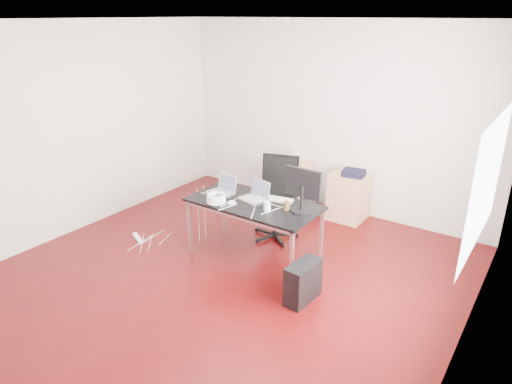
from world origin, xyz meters
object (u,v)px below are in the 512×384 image
Objects in this scene: desk at (254,206)px; pc_tower at (303,282)px; filing_cabinet_left at (292,183)px; filing_cabinet_right at (349,196)px; office_chair at (277,194)px.

pc_tower is (0.97, -0.49, -0.46)m from desk.
filing_cabinet_right is (0.96, 0.00, 0.00)m from filing_cabinet_left.
filing_cabinet_left is 0.96m from filing_cabinet_right.
office_chair is 1.24m from filing_cabinet_right.
desk is 3.56× the size of pc_tower.
office_chair is 1.61m from pc_tower.
office_chair is at bearing 136.66° from pc_tower.
pc_tower is (1.06, -1.15, -0.39)m from office_chair.
filing_cabinet_right is 2.27m from pc_tower.
filing_cabinet_right is (0.58, 1.06, -0.26)m from office_chair.
office_chair is 1.15m from filing_cabinet_left.
office_chair is at bearing -70.40° from filing_cabinet_left.
office_chair is at bearing -118.76° from filing_cabinet_right.
desk is 1.18m from pc_tower.
filing_cabinet_left is 1.56× the size of pc_tower.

